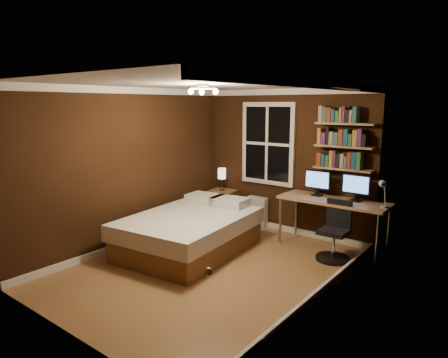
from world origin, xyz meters
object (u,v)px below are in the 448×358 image
Objects in this scene: radiator at (257,212)px; desk_lamp at (383,193)px; monitor_right at (356,188)px; office_chair at (334,238)px; bed at (190,231)px; monitor_left at (317,183)px; nightstand at (222,206)px; desk at (333,203)px; bedside_lamp at (222,180)px.

radiator is 1.29× the size of desk_lamp.
desk_lamp reaches higher than monitor_right.
office_chair is (-0.10, -0.49, -0.68)m from monitor_right.
desk_lamp is (2.46, 1.33, 0.71)m from bed.
radiator is 1.32× the size of monitor_left.
desk_lamp reaches higher than bed.
bed reaches higher than nightstand.
nightstand is at bearing 176.55° from desk_lamp.
office_chair reaches higher than desk.
nightstand is at bearing 167.73° from office_chair.
desk is at bearing -14.81° from monitor_left.
desk is 0.42m from monitor_left.
monitor_left is (1.38, 1.52, 0.69)m from bed.
office_chair is at bearing 22.02° from bed.
monitor_right is at bearing -4.44° from radiator.
monitor_left reaches higher than desk.
bedside_lamp is at bearing 104.30° from bed.
nightstand is 0.52m from bedside_lamp.
monitor_left is at bearing 180.00° from monitor_right.
monitor_right is at bearing 77.91° from office_chair.
monitor_right reaches higher than office_chair.
monitor_right is at bearing 15.23° from desk.
monitor_left is 1.09m from desk_lamp.
desk_lamp is at bearing 22.24° from bed.
bed is 1.67m from radiator.
radiator is 1.62m from desk.
office_chair is (0.21, -0.41, -0.41)m from desk.
bed is at bearing -142.85° from monitor_right.
monitor_left is 1.00× the size of monitor_right.
bedside_lamp is at bearing 0.00° from nightstand.
desk is at bearing -13.40° from nightstand.
monitor_left is (1.95, 0.00, 0.69)m from nightstand.
radiator is (0.15, 1.66, -0.02)m from bed.
bed is at bearing -95.33° from radiator.
nightstand is 3.11m from desk_lamp.
monitor_right reaches higher than nightstand.
office_chair is (1.75, -0.64, 0.04)m from radiator.
bedside_lamp reaches higher than radiator.
monitor_left is at bearing -11.28° from nightstand.
nightstand is at bearing 177.90° from desk.
desk is at bearing -8.38° from radiator.
bedside_lamp is 2.57m from monitor_right.
monitor_left reaches higher than bed.
bed is 1.35× the size of desk.
bed is 5.19× the size of bedside_lamp.
nightstand is 2.66m from monitor_right.
monitor_left is (-0.32, 0.08, 0.27)m from desk.
bed is at bearing -152.77° from office_chair.
monitor_left reaches higher than office_chair.
desk is (1.69, 1.43, 0.43)m from bed.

